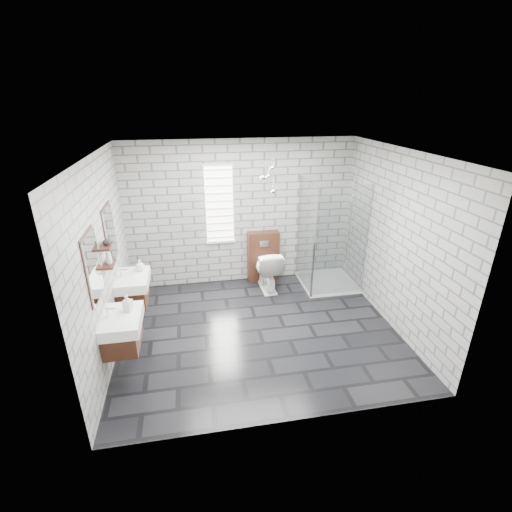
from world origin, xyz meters
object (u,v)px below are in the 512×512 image
object	(u,v)px
vanity_right	(130,282)
cistern_panel	(263,256)
vanity_left	(119,322)
shower_enclosure	(326,263)
toilet	(267,269)

from	to	relation	value
vanity_right	cistern_panel	bearing A→B (deg)	26.84
vanity_right	vanity_left	bearing A→B (deg)	-90.00
shower_enclosure	cistern_panel	bearing A→B (deg)	154.69
cistern_panel	shower_enclosure	size ratio (longest dim) A/B	0.49
cistern_panel	shower_enclosure	xyz separation A→B (m)	(1.09, -0.52, 0.00)
vanity_left	vanity_right	bearing A→B (deg)	90.00
cistern_panel	shower_enclosure	distance (m)	1.21
shower_enclosure	toilet	bearing A→B (deg)	172.27
cistern_panel	toilet	size ratio (longest dim) A/B	1.27
vanity_right	shower_enclosure	world-z (taller)	shower_enclosure
vanity_left	toilet	world-z (taller)	vanity_left
vanity_right	cistern_panel	xyz separation A→B (m)	(2.31, 1.17, -0.26)
vanity_left	cistern_panel	distance (m)	3.27
vanity_right	toilet	xyz separation A→B (m)	(2.31, 0.80, -0.36)
vanity_right	shower_enclosure	distance (m)	3.48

